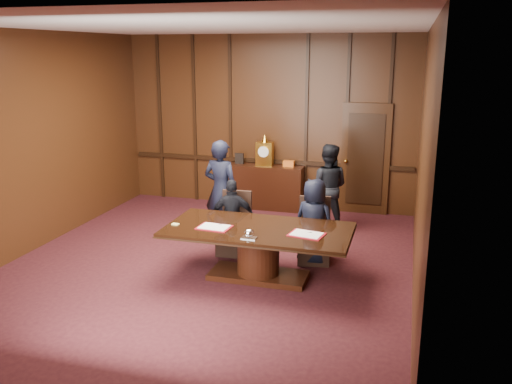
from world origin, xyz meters
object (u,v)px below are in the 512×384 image
sideboard (265,185)px  conference_table (258,245)px  witness_left (221,190)px  witness_right (327,187)px  signatory_left (233,218)px  signatory_right (314,222)px

sideboard → conference_table: (0.86, -3.50, 0.02)m
witness_left → witness_right: 1.97m
sideboard → witness_right: size_ratio=1.02×
signatory_left → witness_right: bearing=-141.2°
conference_table → signatory_right: (0.65, 0.80, 0.15)m
signatory_right → conference_table: bearing=67.0°
sideboard → conference_table: sideboard is taller
conference_table → signatory_left: signatory_left is taller
signatory_right → witness_left: (-1.72, 0.66, 0.21)m
conference_table → signatory_left: bearing=129.1°
signatory_right → witness_left: bearing=-4.7°
witness_left → signatory_right: bearing=169.5°
conference_table → signatory_right: signatory_right is taller
signatory_left → signatory_right: size_ratio=0.93×
signatory_right → witness_left: size_ratio=0.76×
sideboard → signatory_left: size_ratio=1.30×
conference_table → witness_left: bearing=126.4°
conference_table → signatory_left: size_ratio=2.13×
sideboard → signatory_left: sideboard is taller
signatory_right → witness_right: (-0.06, 1.72, 0.12)m
witness_right → sideboard: bearing=-33.8°
sideboard → signatory_right: sideboard is taller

